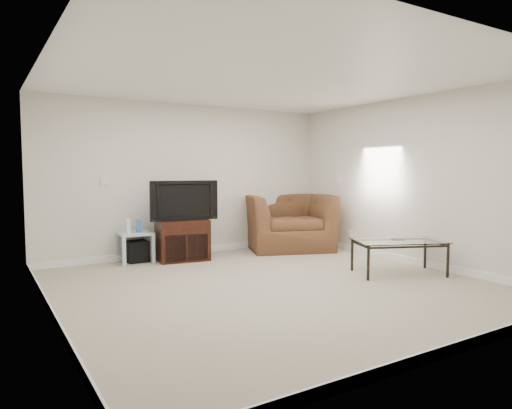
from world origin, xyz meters
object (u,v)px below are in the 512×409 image
coffee_table (398,257)px  tv_stand (182,240)px  television (182,200)px  subwoofer (136,251)px  recliner (288,212)px  side_table (135,247)px

coffee_table → tv_stand: bearing=131.1°
television → subwoofer: television is taller
tv_stand → coffee_table: (2.13, -2.45, -0.09)m
recliner → television: bearing=-158.7°
subwoofer → recliner: (2.69, -0.25, 0.49)m
tv_stand → coffee_table: size_ratio=0.65×
television → coffee_table: size_ratio=0.84×
side_table → recliner: recliner is taller
recliner → coffee_table: (0.10, -2.44, -0.42)m
subwoofer → recliner: recliner is taller
television → recliner: bearing=6.9°
tv_stand → side_table: (-0.69, 0.22, -0.09)m
subwoofer → coffee_table: size_ratio=0.27×
coffee_table → side_table: bearing=136.6°
television → recliner: recliner is taller
tv_stand → subwoofer: bearing=167.8°
subwoofer → side_table: bearing=-147.8°
coffee_table → subwoofer: bearing=136.1°
recliner → tv_stand: bearing=-159.6°
tv_stand → subwoofer: size_ratio=2.42×
television → subwoofer: 1.06m
side_table → coffee_table: 3.88m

